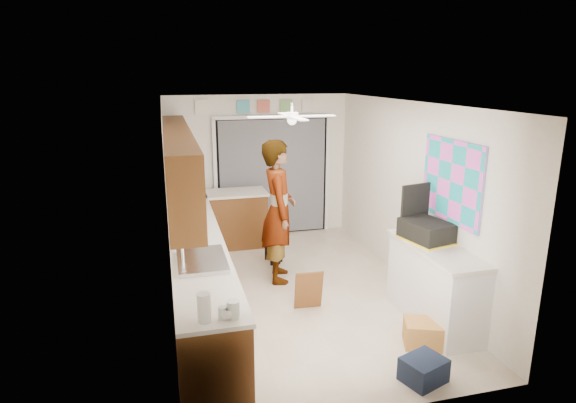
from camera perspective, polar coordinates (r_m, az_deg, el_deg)
floor at (r=6.62m, az=0.88°, el=-10.55°), size 5.00×5.00×0.00m
ceiling at (r=5.98m, az=0.98°, el=11.62°), size 5.00×5.00×0.00m
wall_back at (r=8.56m, az=-3.52°, el=4.16°), size 3.20×0.00×3.20m
wall_front at (r=3.96m, az=10.68°, el=-9.12°), size 3.20×0.00×3.20m
wall_left at (r=5.97m, az=-14.04°, el=-1.02°), size 0.00×5.00×5.00m
wall_right at (r=6.77m, az=14.10°, el=0.84°), size 0.00×5.00×5.00m
left_base_cabinets at (r=6.24m, az=-10.80°, el=-7.92°), size 0.60×4.80×0.90m
left_countertop at (r=6.08m, az=-10.92°, el=-3.82°), size 0.62×4.80×0.04m
upper_cabinets at (r=6.05m, az=-12.88°, el=4.60°), size 0.32×4.00×0.80m
sink_basin at (r=5.13m, az=-10.18°, el=-6.96°), size 0.50×0.76×0.06m
faucet at (r=5.09m, az=-12.37°, el=-6.11°), size 0.03×0.03×0.22m
peninsula_base at (r=8.19m, az=-6.20°, el=-2.16°), size 1.00×0.60×0.90m
peninsula_top at (r=8.07m, az=-6.29°, el=1.03°), size 1.04×0.64×0.04m
back_opening_recess at (r=8.62m, az=-1.83°, el=2.90°), size 2.00×0.06×2.10m
curtain_panel at (r=8.58m, az=-1.77°, el=2.85°), size 1.90×0.03×2.05m
door_trim_left at (r=8.43m, az=-8.57°, el=2.47°), size 0.06×0.04×2.10m
door_trim_right at (r=8.86m, az=4.67°, el=3.20°), size 0.06×0.04×2.10m
door_trim_head at (r=8.43m, az=-1.85°, el=9.99°), size 2.10×0.04×0.06m
header_frame_1 at (r=8.35m, az=-5.31°, el=11.13°), size 0.22×0.02×0.22m
header_frame_2 at (r=8.42m, az=-2.92°, el=11.20°), size 0.22×0.02×0.22m
header_frame_3 at (r=8.51m, az=-0.23°, el=11.26°), size 0.22×0.02×0.22m
header_frame_4 at (r=8.61m, az=2.41°, el=11.29°), size 0.22×0.02×0.22m
route66_sign at (r=8.27m, az=-10.19°, el=10.92°), size 0.22×0.02×0.26m
right_counter_base at (r=5.93m, az=16.98°, el=-9.60°), size 0.50×1.40×0.90m
right_counter_top at (r=5.75m, az=17.25°, el=-5.34°), size 0.54×1.44×0.04m
abstract_painting at (r=5.84m, az=18.79°, el=2.31°), size 0.03×1.15×0.95m
ceiling_fan at (r=6.19m, az=0.47°, el=10.06°), size 1.14×1.14×0.24m
microwave at (r=7.35m, az=-11.59°, el=0.75°), size 0.47×0.59×0.29m
cup at (r=3.99m, az=-7.27°, el=-12.97°), size 0.15×0.15×0.10m
jar_a at (r=3.98m, az=-6.50°, el=-12.58°), size 0.12×0.12×0.15m
jar_b at (r=3.98m, az=-7.77°, el=-12.96°), size 0.08×0.08×0.10m
paper_towel_roll at (r=3.94m, az=-9.93°, el=-12.26°), size 0.12×0.12×0.24m
suitcase at (r=5.88m, az=16.05°, el=-3.37°), size 0.53×0.64×0.24m
suitcase_rim at (r=5.91m, az=15.97°, el=-4.38°), size 0.56×0.66×0.02m
suitcase_lid at (r=6.05m, az=14.85°, el=-0.29°), size 0.42×0.12×0.50m
cardboard_box at (r=5.57m, az=15.92°, el=-14.82°), size 0.52×0.46×0.27m
navy_crate at (r=5.02m, az=15.77°, el=-18.64°), size 0.47×0.43×0.24m
cabinet_door_panel at (r=6.04m, az=2.46°, el=-10.45°), size 0.35×0.16×0.51m
man at (r=6.66m, az=-1.13°, el=-1.17°), size 0.59×0.79×2.00m
dog at (r=7.51m, az=-1.85°, el=-5.77°), size 0.28×0.51×0.38m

